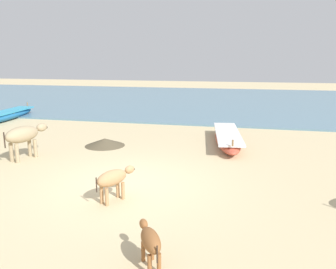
# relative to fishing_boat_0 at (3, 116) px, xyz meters

# --- Properties ---
(ground) EXTENTS (80.00, 80.00, 0.00)m
(ground) POSITION_rel_fishing_boat_0_xyz_m (8.98, -6.85, -0.25)
(ground) COLOR #CCB789
(sea_water) EXTENTS (60.00, 20.00, 0.08)m
(sea_water) POSITION_rel_fishing_boat_0_xyz_m (8.98, 10.82, -0.21)
(sea_water) COLOR slate
(sea_water) RESTS_ON ground
(fishing_boat_0) EXTENTS (1.31, 5.04, 0.65)m
(fishing_boat_0) POSITION_rel_fishing_boat_0_xyz_m (0.00, 0.00, 0.00)
(fishing_boat_0) COLOR #1E669E
(fishing_boat_0) RESTS_ON ground
(fishing_boat_1) EXTENTS (1.39, 4.36, 0.62)m
(fishing_boat_1) POSITION_rel_fishing_boat_0_xyz_m (11.21, -2.23, -0.01)
(fishing_boat_1) COLOR #B74733
(fishing_boat_1) RESTS_ON ground
(cow_adult_dun) EXTENTS (0.75, 1.58, 1.04)m
(cow_adult_dun) POSITION_rel_fishing_boat_0_xyz_m (5.21, -5.53, 0.50)
(cow_adult_dun) COLOR tan
(cow_adult_dun) RESTS_ON ground
(calf_near_tan) EXTENTS (0.69, 1.03, 0.71)m
(calf_near_tan) POSITION_rel_fishing_boat_0_xyz_m (9.06, -7.90, 0.26)
(calf_near_tan) COLOR tan
(calf_near_tan) RESTS_ON ground
(calf_far_brown) EXTENTS (0.60, 0.83, 0.58)m
(calf_far_brown) POSITION_rel_fishing_boat_0_xyz_m (10.48, -10.00, 0.17)
(calf_far_brown) COLOR brown
(calf_far_brown) RESTS_ON ground
(debris_pile_1) EXTENTS (2.00, 2.00, 0.27)m
(debris_pile_1) POSITION_rel_fishing_boat_0_xyz_m (6.96, -3.48, -0.11)
(debris_pile_1) COLOR brown
(debris_pile_1) RESTS_ON ground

